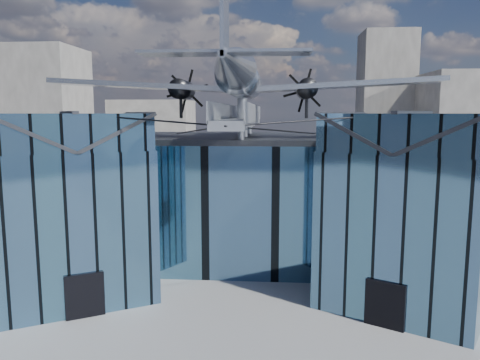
{
  "coord_description": "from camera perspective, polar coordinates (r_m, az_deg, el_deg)",
  "views": [
    {
      "loc": [
        2.41,
        -29.43,
        11.72
      ],
      "look_at": [
        0.0,
        2.0,
        7.2
      ],
      "focal_mm": 35.0,
      "sensor_mm": 36.0,
      "label": 1
    }
  ],
  "objects": [
    {
      "name": "ground_plane",
      "position": [
        31.77,
        -0.28,
        -13.49
      ],
      "size": [
        120.0,
        120.0,
        0.0
      ],
      "primitive_type": "plane",
      "color": "gray"
    },
    {
      "name": "bg_towers",
      "position": [
        79.95,
        3.73,
        6.92
      ],
      "size": [
        77.0,
        24.5,
        26.0
      ],
      "color": "gray",
      "rests_on": "ground"
    },
    {
      "name": "museum",
      "position": [
        35.87,
        0.47,
        -1.76
      ],
      "size": [
        32.88,
        24.5,
        17.6
      ],
      "color": "teal",
      "rests_on": "ground"
    }
  ]
}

